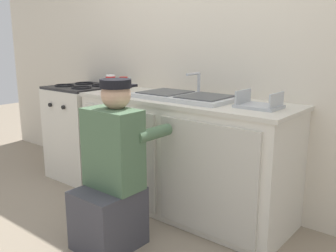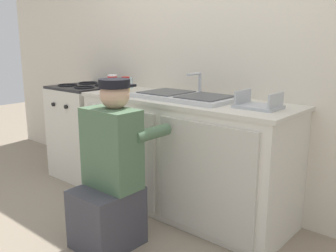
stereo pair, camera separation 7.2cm
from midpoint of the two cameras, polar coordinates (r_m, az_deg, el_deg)
ground_plane at (r=2.93m, az=-2.00°, el=-14.26°), size 12.00×12.00×0.00m
back_wall at (r=3.13m, az=5.83°, el=11.21°), size 6.00×0.10×2.50m
counter_cabinet at (r=2.98m, az=1.63°, el=-4.75°), size 1.73×0.62×0.87m
countertop at (r=2.88m, az=1.80°, el=3.91°), size 1.77×0.62×0.03m
sink_double_basin at (r=2.87m, az=1.83°, el=4.59°), size 0.80×0.44×0.19m
stove_range at (r=3.82m, az=-13.02°, el=-0.77°), size 0.58×0.62×0.92m
plumber_person at (r=2.49m, az=-9.41°, el=-7.97°), size 0.42×0.61×1.10m
condiment_jar at (r=3.28m, az=-7.39°, el=6.33°), size 0.07×0.07×0.13m
spice_bottle_pepper at (r=3.19m, az=-8.01°, el=5.87°), size 0.04×0.04×0.10m
dish_rack_tray at (r=2.54m, az=12.90°, el=3.27°), size 0.28×0.22×0.11m
soda_cup_red at (r=3.22m, az=-9.36°, el=6.35°), size 0.08×0.08×0.15m
water_glass at (r=3.51m, az=-6.80°, el=6.54°), size 0.06×0.06×0.10m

